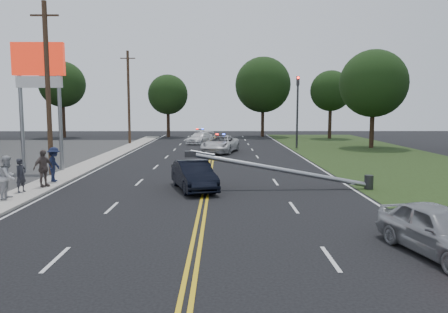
{
  "coord_description": "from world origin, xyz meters",
  "views": [
    {
      "loc": [
        0.75,
        -13.36,
        4.09
      ],
      "look_at": [
        0.88,
        7.49,
        1.7
      ],
      "focal_mm": 35.0,
      "sensor_mm": 36.0,
      "label": 1
    }
  ],
  "objects_px": {
    "emergency_a": "(220,144)",
    "emergency_b": "(200,138)",
    "traffic_signal": "(297,105)",
    "bystander_a": "(21,175)",
    "crashed_sedan": "(194,176)",
    "fallen_streetlight": "(291,171)",
    "bystander_b": "(8,177)",
    "bystander_d": "(43,168)",
    "pylon_sign": "(39,75)",
    "utility_pole_mid": "(48,89)",
    "utility_pole_far": "(129,97)",
    "bystander_c": "(54,164)",
    "waiting_sedan": "(440,230)"
  },
  "relations": [
    {
      "from": "emergency_a",
      "to": "emergency_b",
      "type": "relative_size",
      "value": 1.25
    },
    {
      "from": "traffic_signal",
      "to": "bystander_a",
      "type": "bearing_deg",
      "value": -125.96
    },
    {
      "from": "crashed_sedan",
      "to": "emergency_b",
      "type": "relative_size",
      "value": 0.98
    },
    {
      "from": "fallen_streetlight",
      "to": "bystander_b",
      "type": "xyz_separation_m",
      "value": [
        -12.68,
        -2.65,
        0.14
      ]
    },
    {
      "from": "fallen_streetlight",
      "to": "bystander_d",
      "type": "bearing_deg",
      "value": 179.43
    },
    {
      "from": "pylon_sign",
      "to": "crashed_sedan",
      "type": "height_order",
      "value": "pylon_sign"
    },
    {
      "from": "emergency_a",
      "to": "traffic_signal",
      "type": "bearing_deg",
      "value": 44.89
    },
    {
      "from": "bystander_d",
      "to": "pylon_sign",
      "type": "bearing_deg",
      "value": 52.61
    },
    {
      "from": "pylon_sign",
      "to": "bystander_d",
      "type": "distance_m",
      "value": 8.05
    },
    {
      "from": "utility_pole_mid",
      "to": "crashed_sedan",
      "type": "height_order",
      "value": "utility_pole_mid"
    },
    {
      "from": "traffic_signal",
      "to": "utility_pole_mid",
      "type": "height_order",
      "value": "utility_pole_mid"
    },
    {
      "from": "utility_pole_far",
      "to": "bystander_c",
      "type": "relative_size",
      "value": 5.43
    },
    {
      "from": "emergency_b",
      "to": "bystander_d",
      "type": "relative_size",
      "value": 2.37
    },
    {
      "from": "fallen_streetlight",
      "to": "utility_pole_mid",
      "type": "bearing_deg",
      "value": 163.36
    },
    {
      "from": "pylon_sign",
      "to": "utility_pole_mid",
      "type": "distance_m",
      "value": 2.55
    },
    {
      "from": "bystander_d",
      "to": "waiting_sedan",
      "type": "bearing_deg",
      "value": -93.15
    },
    {
      "from": "pylon_sign",
      "to": "emergency_b",
      "type": "xyz_separation_m",
      "value": [
        8.91,
        20.8,
        -5.36
      ]
    },
    {
      "from": "utility_pole_far",
      "to": "bystander_c",
      "type": "height_order",
      "value": "utility_pole_far"
    },
    {
      "from": "utility_pole_mid",
      "to": "emergency_a",
      "type": "relative_size",
      "value": 1.81
    },
    {
      "from": "utility_pole_far",
      "to": "bystander_c",
      "type": "bearing_deg",
      "value": -87.49
    },
    {
      "from": "emergency_b",
      "to": "bystander_c",
      "type": "xyz_separation_m",
      "value": [
        -6.54,
        -25.15,
        0.4
      ]
    },
    {
      "from": "pylon_sign",
      "to": "crashed_sedan",
      "type": "xyz_separation_m",
      "value": [
        9.9,
        -6.13,
        -5.28
      ]
    },
    {
      "from": "waiting_sedan",
      "to": "bystander_d",
      "type": "height_order",
      "value": "bystander_d"
    },
    {
      "from": "utility_pole_mid",
      "to": "bystander_a",
      "type": "bearing_deg",
      "value": -83.18
    },
    {
      "from": "bystander_a",
      "to": "bystander_b",
      "type": "relative_size",
      "value": 0.84
    },
    {
      "from": "utility_pole_far",
      "to": "emergency_a",
      "type": "height_order",
      "value": "utility_pole_far"
    },
    {
      "from": "fallen_streetlight",
      "to": "bystander_c",
      "type": "xyz_separation_m",
      "value": [
        -12.32,
        1.65,
        0.12
      ]
    },
    {
      "from": "crashed_sedan",
      "to": "bystander_d",
      "type": "xyz_separation_m",
      "value": [
        -7.49,
        0.25,
        0.34
      ]
    },
    {
      "from": "crashed_sedan",
      "to": "emergency_b",
      "type": "height_order",
      "value": "crashed_sedan"
    },
    {
      "from": "utility_pole_mid",
      "to": "waiting_sedan",
      "type": "relative_size",
      "value": 2.4
    },
    {
      "from": "traffic_signal",
      "to": "pylon_sign",
      "type": "bearing_deg",
      "value": -139.61
    },
    {
      "from": "utility_pole_mid",
      "to": "waiting_sedan",
      "type": "xyz_separation_m",
      "value": [
        15.97,
        -13.71,
        -4.37
      ]
    },
    {
      "from": "waiting_sedan",
      "to": "bystander_b",
      "type": "distance_m",
      "value": 16.82
    },
    {
      "from": "traffic_signal",
      "to": "emergency_b",
      "type": "distance_m",
      "value": 11.56
    },
    {
      "from": "fallen_streetlight",
      "to": "crashed_sedan",
      "type": "height_order",
      "value": "fallen_streetlight"
    },
    {
      "from": "crashed_sedan",
      "to": "bystander_b",
      "type": "bearing_deg",
      "value": -178.93
    },
    {
      "from": "traffic_signal",
      "to": "utility_pole_far",
      "type": "distance_m",
      "value": 17.97
    },
    {
      "from": "bystander_b",
      "to": "bystander_d",
      "type": "xyz_separation_m",
      "value": [
        0.4,
        2.77,
        -0.0
      ]
    },
    {
      "from": "fallen_streetlight",
      "to": "utility_pole_far",
      "type": "bearing_deg",
      "value": 117.24
    },
    {
      "from": "fallen_streetlight",
      "to": "utility_pole_mid",
      "type": "height_order",
      "value": "utility_pole_mid"
    },
    {
      "from": "bystander_b",
      "to": "bystander_a",
      "type": "bearing_deg",
      "value": 0.32
    },
    {
      "from": "fallen_streetlight",
      "to": "bystander_a",
      "type": "height_order",
      "value": "fallen_streetlight"
    },
    {
      "from": "traffic_signal",
      "to": "utility_pole_far",
      "type": "bearing_deg",
      "value": 167.11
    },
    {
      "from": "waiting_sedan",
      "to": "bystander_c",
      "type": "relative_size",
      "value": 2.26
    },
    {
      "from": "utility_pole_far",
      "to": "crashed_sedan",
      "type": "bearing_deg",
      "value": -71.78
    },
    {
      "from": "fallen_streetlight",
      "to": "crashed_sedan",
      "type": "distance_m",
      "value": 4.79
    },
    {
      "from": "emergency_b",
      "to": "bystander_d",
      "type": "xyz_separation_m",
      "value": [
        -6.5,
        -26.68,
        0.41
      ]
    },
    {
      "from": "utility_pole_far",
      "to": "bystander_d",
      "type": "relative_size",
      "value": 5.37
    },
    {
      "from": "bystander_b",
      "to": "bystander_c",
      "type": "xyz_separation_m",
      "value": [
        0.36,
        4.3,
        -0.01
      ]
    },
    {
      "from": "utility_pole_far",
      "to": "emergency_b",
      "type": "height_order",
      "value": "utility_pole_far"
    }
  ]
}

